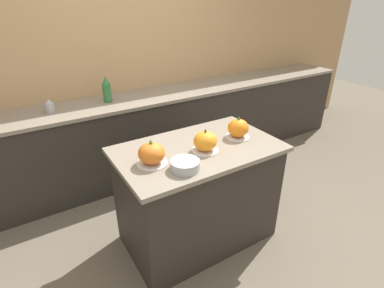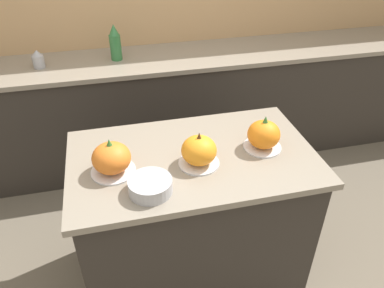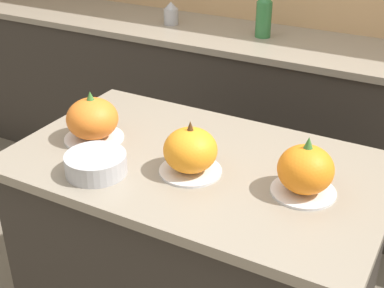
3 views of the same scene
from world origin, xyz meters
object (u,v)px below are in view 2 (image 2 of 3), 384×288
Objects in this scene: bottle_tall at (115,43)px; pumpkin_cake_left at (112,159)px; pumpkin_cake_center at (199,151)px; bottle_short at (38,59)px; pumpkin_cake_right at (264,135)px; mixing_bowl at (150,186)px.

pumpkin_cake_left is at bearing -95.04° from bottle_tall.
pumpkin_cake_left is 0.80× the size of bottle_tall.
pumpkin_cake_center is at bearing -4.65° from pumpkin_cake_left.
bottle_short is (-0.86, 1.33, 0.04)m from pumpkin_cake_center.
pumpkin_cake_right is (0.78, 0.02, 0.00)m from pumpkin_cake_left.
pumpkin_cake_right reaches higher than bottle_short.
mixing_bowl is (-0.26, -0.15, -0.04)m from pumpkin_cake_center.
bottle_short is (-0.44, 1.30, 0.04)m from pumpkin_cake_left.
pumpkin_cake_left is 0.25m from mixing_bowl.
bottle_tall is at bearing 91.45° from mixing_bowl.
pumpkin_cake_left is at bearing 129.80° from mixing_bowl.
bottle_short is at bearing -177.58° from bottle_tall.
pumpkin_cake_left is at bearing -71.11° from bottle_short.
pumpkin_cake_left is 0.78m from pumpkin_cake_right.
pumpkin_cake_right is 1.76m from bottle_short.
pumpkin_cake_left is 1.08× the size of pumpkin_cake_right.
pumpkin_cake_left is 1.65× the size of bottle_short.
mixing_bowl is at bearing -50.20° from pumpkin_cake_left.
pumpkin_cake_right is at bearing 9.12° from pumpkin_cake_center.
bottle_short is at bearing 122.91° from pumpkin_cake_center.
pumpkin_cake_right is at bearing -62.97° from bottle_tall.
bottle_short reaches higher than mixing_bowl.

